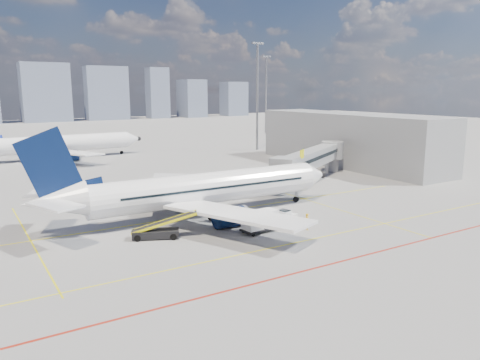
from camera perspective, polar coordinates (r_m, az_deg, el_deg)
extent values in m
plane|color=gray|center=(49.39, 0.97, -6.07)|extent=(420.00, 420.00, 0.00)
cube|color=yellow|center=(56.02, -3.47, -4.02)|extent=(60.00, 0.18, 0.01)
cube|color=yellow|center=(44.70, 5.18, -7.96)|extent=(80.00, 0.15, 0.01)
cube|color=yellow|center=(59.28, 11.38, -3.38)|extent=(0.15, 28.00, 0.01)
cube|color=yellow|center=(50.15, -24.16, -6.79)|extent=(0.15, 30.00, 0.01)
cube|color=maroon|center=(40.38, 10.37, -10.21)|extent=(90.00, 0.25, 0.01)
cube|color=gray|center=(74.28, 8.71, 2.65)|extent=(20.84, 13.93, 2.60)
cube|color=black|center=(74.25, 8.72, 2.81)|extent=(20.52, 13.82, 0.55)
cube|color=gray|center=(64.00, 5.47, 1.41)|extent=(4.49, 4.56, 3.00)
cube|color=black|center=(69.05, 7.11, -0.92)|extent=(2.20, 1.00, 0.70)
cylinder|color=gray|center=(68.79, 7.13, 0.18)|extent=(0.56, 0.56, 2.70)
cylinder|color=gray|center=(81.85, 10.53, 1.98)|extent=(0.60, 0.60, 3.90)
cylinder|color=gray|center=(85.05, 11.17, 3.61)|extent=(4.00, 4.00, 3.00)
cylinder|color=gray|center=(85.31, 11.12, 2.31)|extent=(2.40, 2.40, 3.90)
cube|color=yellow|center=(65.30, 7.56, 3.15)|extent=(1.26, 0.82, 1.20)
cube|color=gray|center=(93.31, 13.14, 4.85)|extent=(10.00, 42.00, 10.00)
cube|color=black|center=(90.00, 10.96, 4.72)|extent=(0.25, 40.00, 4.50)
cylinder|color=gray|center=(114.08, 2.12, 9.96)|extent=(0.56, 0.56, 25.00)
cube|color=gray|center=(114.56, 2.17, 16.32)|extent=(3.20, 0.40, 0.50)
cube|color=#AEB1B5|center=(113.69, 1.72, 16.37)|extent=(0.60, 0.15, 0.35)
cube|color=#AEB1B5|center=(114.36, 2.24, 16.33)|extent=(0.60, 0.15, 0.35)
cube|color=#AEB1B5|center=(115.03, 2.76, 16.30)|extent=(0.60, 0.15, 0.35)
cylinder|color=gray|center=(158.21, 3.19, 10.23)|extent=(0.56, 0.56, 25.00)
cube|color=gray|center=(158.56, 3.24, 14.82)|extent=(3.20, 0.40, 0.50)
cube|color=#AEB1B5|center=(157.67, 2.93, 14.84)|extent=(0.60, 0.15, 0.35)
cube|color=#AEB1B5|center=(158.35, 3.30, 14.82)|extent=(0.60, 0.15, 0.35)
cube|color=#AEB1B5|center=(159.04, 3.66, 14.80)|extent=(0.60, 0.15, 0.35)
cube|color=slate|center=(232.90, -22.63, 9.82)|extent=(20.79, 10.98, 26.42)
cube|color=slate|center=(239.08, -15.94, 10.14)|extent=(19.93, 8.09, 25.57)
cube|color=slate|center=(247.62, -10.02, 10.40)|extent=(10.32, 8.08, 25.58)
cube|color=slate|center=(255.56, -5.89, 9.87)|extent=(11.56, 14.17, 19.75)
cube|color=slate|center=(268.14, -0.75, 9.86)|extent=(12.98, 10.29, 18.76)
cylinder|color=white|center=(54.21, -3.70, -0.95)|extent=(28.15, 3.95, 3.65)
cone|color=white|center=(62.90, 9.12, 0.59)|extent=(3.41, 3.69, 3.65)
sphere|color=black|center=(63.74, 10.02, 0.70)|extent=(1.04, 1.04, 1.03)
cone|color=white|center=(48.84, -21.75, -2.43)|extent=(6.03, 3.72, 3.65)
cube|color=black|center=(62.03, 8.27, 0.96)|extent=(1.42, 1.42, 0.42)
cube|color=white|center=(61.33, -8.50, -0.61)|extent=(10.87, 16.09, 0.54)
cube|color=white|center=(46.61, -0.41, -4.17)|extent=(10.62, 16.13, 0.54)
cylinder|color=#08163D|center=(59.25, -6.51, -2.12)|extent=(3.40, 2.19, 2.16)
cylinder|color=#08163D|center=(49.87, -1.25, -4.56)|extent=(3.40, 2.19, 2.16)
cylinder|color=#AEB1B5|center=(60.00, -4.97, -1.93)|extent=(0.35, 2.21, 2.21)
cylinder|color=#AEB1B5|center=(50.75, 0.50, -4.28)|extent=(0.35, 2.21, 2.21)
cube|color=#08163D|center=(48.24, -22.02, 1.31)|extent=(6.42, 0.37, 7.99)
cube|color=#08163D|center=(49.03, -19.25, -1.03)|extent=(5.29, 0.34, 2.02)
cube|color=white|center=(51.62, -22.75, -1.44)|extent=(4.61, 5.92, 0.21)
cube|color=white|center=(45.82, -21.61, -2.84)|extent=(4.53, 5.91, 0.21)
cylinder|color=gray|center=(61.45, 6.85, -1.87)|extent=(0.28, 0.28, 1.80)
cylinder|color=black|center=(61.57, 6.84, -2.35)|extent=(0.76, 0.29, 0.76)
cylinder|color=gray|center=(56.49, -5.66, -3.09)|extent=(0.32, 0.32, 1.60)
cylinder|color=black|center=(56.57, -5.65, -3.39)|extent=(1.01, 0.66, 1.00)
cylinder|color=gray|center=(52.27, -3.34, -4.21)|extent=(0.32, 0.32, 1.60)
cylinder|color=black|center=(52.35, -3.34, -4.53)|extent=(1.01, 0.66, 1.00)
cube|color=black|center=(55.94, -4.13, -0.29)|extent=(23.05, 0.34, 0.24)
cube|color=black|center=(52.81, -2.34, -0.94)|extent=(23.05, 0.34, 0.24)
cylinder|color=white|center=(106.39, -20.52, 4.24)|extent=(27.38, 4.68, 3.54)
cone|color=white|center=(110.95, -12.84, 4.91)|extent=(3.41, 3.68, 3.54)
sphere|color=black|center=(111.42, -12.23, 4.96)|extent=(1.04, 1.04, 1.00)
cube|color=black|center=(110.48, -13.43, 5.12)|extent=(1.42, 1.42, 0.41)
cube|color=white|center=(114.12, -22.15, 4.04)|extent=(9.92, 15.68, 0.52)
cube|color=white|center=(98.29, -20.10, 3.19)|extent=(10.90, 15.53, 0.52)
cylinder|color=#08163D|center=(111.62, -21.33, 3.37)|extent=(3.35, 2.22, 2.09)
cylinder|color=#08163D|center=(101.45, -19.97, 2.78)|extent=(3.35, 2.22, 2.09)
cylinder|color=#AEB1B5|center=(112.01, -20.47, 3.46)|extent=(0.41, 2.16, 2.14)
cylinder|color=#AEB1B5|center=(101.88, -19.04, 2.87)|extent=(0.41, 2.16, 2.14)
cylinder|color=black|center=(108.79, -21.19, 2.84)|extent=(1.03, 0.69, 1.00)
cylinder|color=black|center=(104.23, -20.59, 2.55)|extent=(1.03, 0.69, 1.00)
cylinder|color=black|center=(110.24, -14.23, 3.28)|extent=(0.77, 0.31, 0.76)
cube|color=white|center=(51.75, 5.69, -4.67)|extent=(2.54, 1.80, 0.83)
cube|color=white|center=(51.26, 5.42, -4.09)|extent=(1.32, 1.43, 0.63)
cube|color=black|center=(51.21, 5.42, -3.86)|extent=(1.20, 1.35, 0.36)
cylinder|color=black|center=(50.85, 5.62, -5.28)|extent=(0.62, 0.37, 0.58)
cylinder|color=black|center=(51.53, 4.61, -5.04)|extent=(0.62, 0.37, 0.58)
cylinder|color=black|center=(52.13, 6.75, -4.89)|extent=(0.62, 0.37, 0.58)
cylinder|color=black|center=(52.80, 5.75, -4.67)|extent=(0.62, 0.37, 0.58)
cube|color=black|center=(48.58, 2.46, -5.93)|extent=(4.17, 2.17, 0.20)
cube|color=white|center=(47.69, 1.54, -5.02)|extent=(1.88, 1.83, 1.73)
cube|color=white|center=(48.93, 3.37, -4.62)|extent=(1.88, 1.83, 1.73)
cylinder|color=black|center=(47.11, 1.61, -6.70)|extent=(0.37, 0.19, 0.36)
cylinder|color=black|center=(48.27, 0.43, -6.25)|extent=(0.37, 0.19, 0.36)
cylinder|color=black|center=(49.05, 4.45, -6.01)|extent=(0.37, 0.19, 0.36)
cylinder|color=black|center=(50.17, 3.25, -5.60)|extent=(0.37, 0.19, 0.36)
cube|color=black|center=(47.20, -10.23, -6.45)|extent=(4.79, 3.33, 0.75)
cube|color=black|center=(46.84, -9.22, -5.11)|extent=(6.33, 3.64, 1.99)
cube|color=yellow|center=(47.41, -9.20, -4.91)|extent=(5.94, 2.75, 2.07)
cube|color=yellow|center=(46.27, -9.24, -5.31)|extent=(5.94, 2.75, 2.07)
cylinder|color=black|center=(46.65, -12.39, -6.95)|extent=(0.70, 0.50, 0.65)
cylinder|color=black|center=(48.08, -12.24, -6.40)|extent=(0.70, 0.50, 0.65)
cylinder|color=black|center=(46.47, -8.12, -6.87)|extent=(0.70, 0.50, 0.65)
cylinder|color=black|center=(47.91, -8.11, -6.32)|extent=(0.70, 0.50, 0.65)
imported|color=gold|center=(49.60, 8.18, -5.04)|extent=(0.50, 0.70, 1.78)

